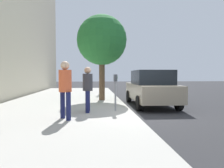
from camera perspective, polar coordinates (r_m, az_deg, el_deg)
ground_plane at (r=8.00m, az=5.65°, el=-8.55°), size 80.00×80.00×0.00m
sidewalk_slab at (r=8.00m, az=-16.20°, el=-8.09°), size 28.00×6.00×0.15m
parking_meter at (r=7.75m, az=0.98°, el=-0.20°), size 0.36×0.12×1.41m
pedestrian_at_meter at (r=7.57m, az=-6.89°, el=-0.54°), size 0.52×0.37×1.69m
pedestrian_bystander at (r=6.46m, az=-13.07°, el=-0.23°), size 0.48×0.40×1.82m
parked_sedan_near at (r=10.23m, az=10.92°, el=-1.09°), size 4.43×2.02×1.77m
street_tree at (r=11.40m, az=-2.89°, el=12.15°), size 2.75×2.75×4.69m
traffic_signal at (r=15.88m, az=-2.52°, el=6.30°), size 0.24×0.44×3.60m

